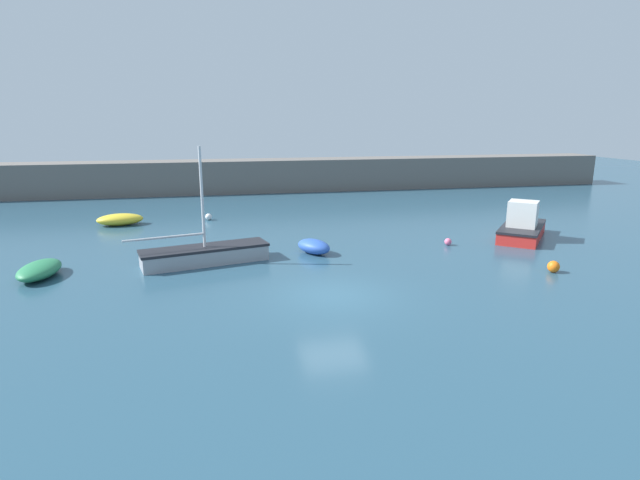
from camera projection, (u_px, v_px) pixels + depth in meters
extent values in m
cube|color=#284C60|center=(333.00, 298.00, 18.60)|extent=(120.00, 120.00, 0.20)
cube|color=#66605B|center=(263.00, 175.00, 44.78)|extent=(65.53, 3.37, 2.83)
ellipsoid|color=#2D56B7|center=(314.00, 246.00, 24.24)|extent=(1.96, 2.22, 0.70)
ellipsoid|color=yellow|center=(120.00, 219.00, 30.68)|extent=(2.88, 1.78, 0.71)
cube|color=gray|center=(205.00, 256.00, 22.61)|extent=(5.76, 2.79, 0.66)
cube|color=black|center=(205.00, 248.00, 22.52)|extent=(5.87, 2.84, 0.12)
cylinder|color=silver|center=(202.00, 199.00, 21.99)|extent=(0.13, 0.13, 4.59)
cylinder|color=silver|center=(164.00, 237.00, 21.63)|extent=(3.38, 0.94, 0.10)
ellipsoid|color=#287A4C|center=(39.00, 270.00, 20.63)|extent=(1.67, 2.86, 0.63)
cube|color=red|center=(522.00, 233.00, 27.40)|extent=(4.57, 4.90, 0.60)
cube|color=black|center=(522.00, 226.00, 27.32)|extent=(4.66, 5.00, 0.12)
cube|color=silver|center=(523.00, 215.00, 26.85)|extent=(2.00, 1.99, 1.50)
sphere|color=orange|center=(553.00, 267.00, 21.28)|extent=(0.51, 0.51, 0.51)
sphere|color=#EA668C|center=(448.00, 242.00, 25.86)|extent=(0.37, 0.37, 0.37)
sphere|color=white|center=(209.00, 217.00, 32.25)|extent=(0.42, 0.42, 0.42)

